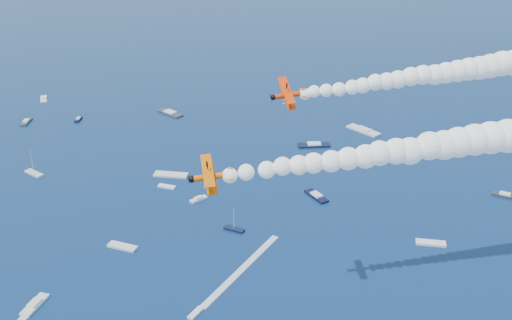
{
  "coord_description": "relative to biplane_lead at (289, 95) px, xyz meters",
  "views": [
    {
      "loc": [
        -1.59,
        -78.25,
        99.69
      ],
      "look_at": [
        1.07,
        20.03,
        51.27
      ],
      "focal_mm": 42.14,
      "sensor_mm": 36.0,
      "label": 1
    }
  ],
  "objects": [
    {
      "name": "boat_wakes",
      "position": [
        30.38,
        28.05,
        -57.41
      ],
      "size": [
        192.34,
        117.0,
        0.04
      ],
      "color": "white",
      "rests_on": "ground"
    },
    {
      "name": "biplane_trail",
      "position": [
        -14.39,
        -34.7,
        -0.34
      ],
      "size": [
        8.12,
        9.45,
        6.78
      ],
      "primitive_type": null,
      "rotation": [
        -0.22,
        0.07,
        3.26
      ],
      "color": "#EA6004"
    },
    {
      "name": "smoke_trail_trail",
      "position": [
        14.4,
        -31.24,
        1.86
      ],
      "size": [
        58.68,
        18.99,
        10.41
      ],
      "primitive_type": null,
      "rotation": [
        0.0,
        0.0,
        3.26
      ],
      "color": "white"
    },
    {
      "name": "spectator_boats",
      "position": [
        -3.63,
        70.1,
        -57.09
      ],
      "size": [
        225.23,
        177.73,
        0.7
      ],
      "color": "silver",
      "rests_on": "ground"
    },
    {
      "name": "biplane_lead",
      "position": [
        0.0,
        0.0,
        0.0
      ],
      "size": [
        8.91,
        10.8,
        8.24
      ],
      "primitive_type": null,
      "rotation": [
        -0.37,
        0.07,
        3.31
      ],
      "color": "#FF3505"
    },
    {
      "name": "smoke_trail_lead",
      "position": [
        28.57,
        4.96,
        2.2
      ],
      "size": [
        58.95,
        24.47,
        10.41
      ],
      "primitive_type": null,
      "rotation": [
        0.0,
        0.0,
        3.31
      ],
      "color": "white"
    }
  ]
}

